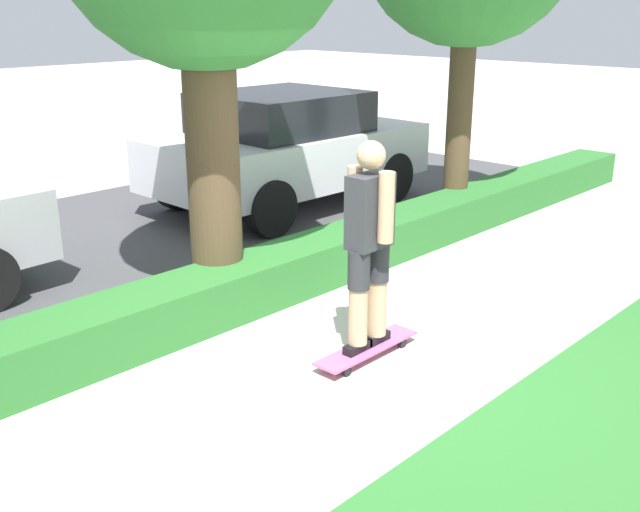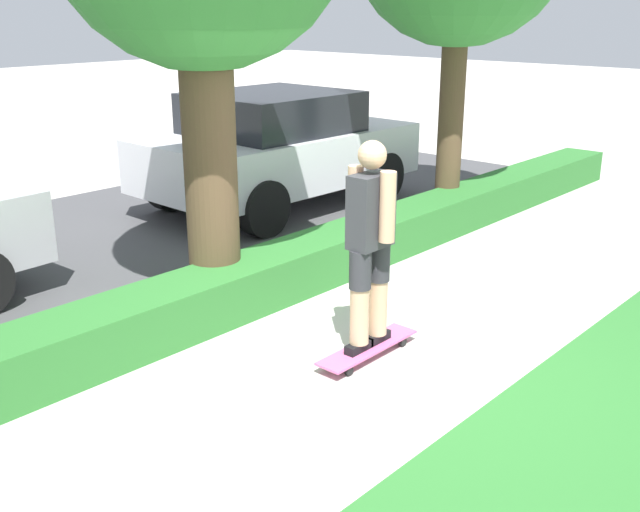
% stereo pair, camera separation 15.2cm
% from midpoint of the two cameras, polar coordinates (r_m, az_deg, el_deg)
% --- Properties ---
extents(ground_plane, '(60.00, 60.00, 0.00)m').
position_cam_midpoint_polar(ground_plane, '(6.00, 4.84, -8.12)').
color(ground_plane, '#BCB7AD').
extents(street_asphalt, '(15.12, 5.00, 0.01)m').
position_cam_midpoint_polar(street_asphalt, '(9.02, -16.39, 0.51)').
color(street_asphalt, '#474749').
rests_on(street_asphalt, ground_plane).
extents(hedge_row, '(15.12, 0.60, 0.45)m').
position_cam_midpoint_polar(hedge_row, '(6.93, -5.47, -2.33)').
color(hedge_row, '#2D702D').
rests_on(hedge_row, ground_plane).
extents(skateboard, '(1.02, 0.24, 0.10)m').
position_cam_midpoint_polar(skateboard, '(6.05, 4.32, -7.04)').
color(skateboard, '#DB5B93').
rests_on(skateboard, ground_plane).
extents(skater_person, '(0.49, 0.43, 1.66)m').
position_cam_midpoint_polar(skater_person, '(5.72, 4.54, 1.12)').
color(skater_person, black).
rests_on(skater_person, skateboard).
extents(parked_car_middle, '(3.86, 2.07, 1.58)m').
position_cam_midpoint_polar(parked_car_middle, '(10.41, -2.21, 8.30)').
color(parked_car_middle, silver).
rests_on(parked_car_middle, ground_plane).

